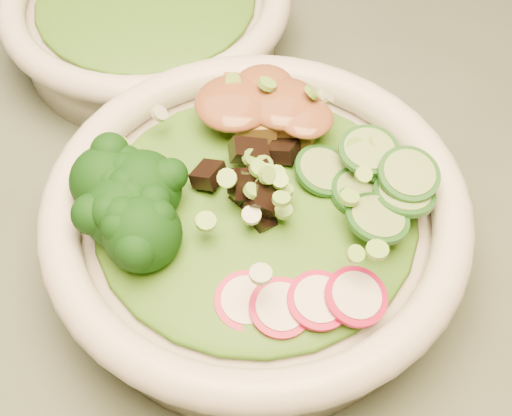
# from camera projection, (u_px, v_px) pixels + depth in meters

# --- Properties ---
(dining_table) EXTENTS (1.20, 0.80, 0.75)m
(dining_table) POSITION_uv_depth(u_px,v_px,m) (227.00, 342.00, 0.59)
(dining_table) COLOR black
(dining_table) RESTS_ON ground
(salad_bowl) EXTENTS (0.28, 0.28, 0.08)m
(salad_bowl) POSITION_uv_depth(u_px,v_px,m) (256.00, 226.00, 0.48)
(salad_bowl) COLOR silver
(salad_bowl) RESTS_ON dining_table
(side_bowl) EXTENTS (0.25, 0.25, 0.07)m
(side_bowl) POSITION_uv_depth(u_px,v_px,m) (148.00, 16.00, 0.61)
(side_bowl) COLOR silver
(side_bowl) RESTS_ON dining_table
(lettuce_bed) EXTENTS (0.21, 0.21, 0.02)m
(lettuce_bed) POSITION_uv_depth(u_px,v_px,m) (256.00, 207.00, 0.46)
(lettuce_bed) COLOR #275912
(lettuce_bed) RESTS_ON salad_bowl
(broccoli_florets) EXTENTS (0.10, 0.09, 0.05)m
(broccoli_florets) POSITION_uv_depth(u_px,v_px,m) (153.00, 197.00, 0.44)
(broccoli_florets) COLOR black
(broccoli_florets) RESTS_ON salad_bowl
(radish_slices) EXTENTS (0.12, 0.07, 0.02)m
(radish_slices) POSITION_uv_depth(u_px,v_px,m) (265.00, 297.00, 0.41)
(radish_slices) COLOR #A50C36
(radish_slices) RESTS_ON salad_bowl
(cucumber_slices) EXTENTS (0.09, 0.09, 0.04)m
(cucumber_slices) POSITION_uv_depth(u_px,v_px,m) (362.00, 194.00, 0.45)
(cucumber_slices) COLOR #7EA95E
(cucumber_slices) RESTS_ON salad_bowl
(mushroom_heap) EXTENTS (0.09, 0.09, 0.04)m
(mushroom_heap) POSITION_uv_depth(u_px,v_px,m) (255.00, 178.00, 0.45)
(mushroom_heap) COLOR black
(mushroom_heap) RESTS_ON salad_bowl
(tofu_cubes) EXTENTS (0.11, 0.08, 0.04)m
(tofu_cubes) POSITION_uv_depth(u_px,v_px,m) (255.00, 120.00, 0.49)
(tofu_cubes) COLOR olive
(tofu_cubes) RESTS_ON salad_bowl
(peanut_sauce) EXTENTS (0.07, 0.06, 0.02)m
(peanut_sauce) POSITION_uv_depth(u_px,v_px,m) (255.00, 106.00, 0.48)
(peanut_sauce) COLOR brown
(peanut_sauce) RESTS_ON tofu_cubes
(scallion_garnish) EXTENTS (0.20, 0.20, 0.02)m
(scallion_garnish) POSITION_uv_depth(u_px,v_px,m) (256.00, 183.00, 0.44)
(scallion_garnish) COLOR #6FAE3D
(scallion_garnish) RESTS_ON salad_bowl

